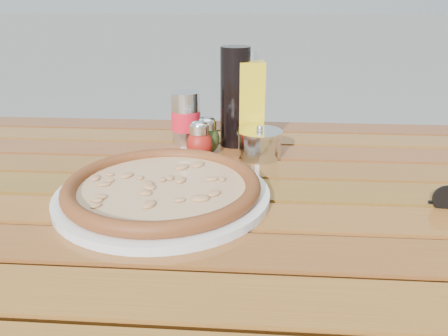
# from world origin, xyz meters

# --- Properties ---
(table) EXTENTS (1.40, 0.90, 0.75)m
(table) POSITION_xyz_m (0.00, -0.00, 0.67)
(table) COLOR #341B0B
(table) RESTS_ON ground
(plate) EXTENTS (0.37, 0.37, 0.01)m
(plate) POSITION_xyz_m (-0.10, -0.05, 0.76)
(plate) COLOR silver
(plate) RESTS_ON table
(pizza) EXTENTS (0.37, 0.37, 0.03)m
(pizza) POSITION_xyz_m (-0.10, -0.05, 0.77)
(pizza) COLOR beige
(pizza) RESTS_ON plate
(pepper_shaker) EXTENTS (0.06, 0.06, 0.08)m
(pepper_shaker) POSITION_xyz_m (-0.06, 0.15, 0.79)
(pepper_shaker) COLOR #A71B13
(pepper_shaker) RESTS_ON table
(oregano_shaker) EXTENTS (0.07, 0.07, 0.08)m
(oregano_shaker) POSITION_xyz_m (-0.05, 0.19, 0.79)
(oregano_shaker) COLOR #343F19
(oregano_shaker) RESTS_ON table
(dark_bottle) EXTENTS (0.08, 0.08, 0.22)m
(dark_bottle) POSITION_xyz_m (0.01, 0.25, 0.86)
(dark_bottle) COLOR black
(dark_bottle) RESTS_ON table
(soda_can) EXTENTS (0.07, 0.07, 0.12)m
(soda_can) POSITION_xyz_m (-0.10, 0.25, 0.81)
(soda_can) COLOR silver
(soda_can) RESTS_ON table
(olive_oil_cruet) EXTENTS (0.06, 0.06, 0.21)m
(olive_oil_cruet) POSITION_xyz_m (0.04, 0.24, 0.85)
(olive_oil_cruet) COLOR gold
(olive_oil_cruet) RESTS_ON table
(parmesan_tin) EXTENTS (0.12, 0.12, 0.07)m
(parmesan_tin) POSITION_xyz_m (0.06, 0.16, 0.78)
(parmesan_tin) COLOR silver
(parmesan_tin) RESTS_ON table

